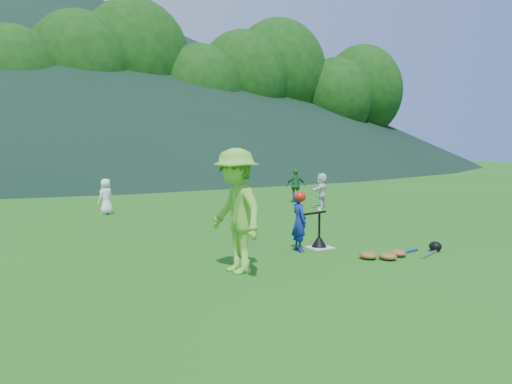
# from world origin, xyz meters

# --- Properties ---
(ground) EXTENTS (120.00, 120.00, 0.00)m
(ground) POSITION_xyz_m (0.00, 0.00, 0.00)
(ground) COLOR #1A5F15
(ground) RESTS_ON ground
(home_plate) EXTENTS (0.45, 0.45, 0.02)m
(home_plate) POSITION_xyz_m (0.00, 0.00, 0.01)
(home_plate) COLOR silver
(home_plate) RESTS_ON ground
(baseball) EXTENTS (0.08, 0.08, 0.08)m
(baseball) POSITION_xyz_m (0.00, 0.00, 0.74)
(baseball) COLOR white
(baseball) RESTS_ON batting_tee
(batter_child) EXTENTS (0.33, 0.45, 1.11)m
(batter_child) POSITION_xyz_m (-0.51, -0.05, 0.56)
(batter_child) COLOR navy
(batter_child) RESTS_ON ground
(adult_coach) EXTENTS (0.76, 1.27, 1.93)m
(adult_coach) POSITION_xyz_m (-2.28, -0.92, 0.97)
(adult_coach) COLOR #73C439
(adult_coach) RESTS_ON ground
(fielder_a) EXTENTS (0.61, 0.54, 1.05)m
(fielder_a) POSITION_xyz_m (-2.47, 7.07, 0.52)
(fielder_a) COLOR white
(fielder_a) RESTS_ON ground
(fielder_c) EXTENTS (0.76, 0.50, 1.20)m
(fielder_c) POSITION_xyz_m (4.20, 7.05, 0.60)
(fielder_c) COLOR #227236
(fielder_c) RESTS_ON ground
(fielder_d) EXTENTS (1.06, 0.86, 1.13)m
(fielder_d) POSITION_xyz_m (4.10, 5.38, 0.56)
(fielder_d) COLOR white
(fielder_d) RESTS_ON ground
(batting_tee) EXTENTS (0.30, 0.30, 0.68)m
(batting_tee) POSITION_xyz_m (0.00, 0.00, 0.13)
(batting_tee) COLOR black
(batting_tee) RESTS_ON home_plate
(batter_gear) EXTENTS (0.73, 0.26, 0.47)m
(batter_gear) POSITION_xyz_m (-0.48, -0.06, 1.01)
(batter_gear) COLOR red
(batter_gear) RESTS_ON ground
(equipment_pile) EXTENTS (1.80, 0.65, 0.19)m
(equipment_pile) POSITION_xyz_m (0.76, -1.33, 0.07)
(equipment_pile) COLOR olive
(equipment_pile) RESTS_ON ground
(outfield_fence) EXTENTS (70.07, 0.08, 1.33)m
(outfield_fence) POSITION_xyz_m (0.00, 28.00, 0.70)
(outfield_fence) COLOR gray
(outfield_fence) RESTS_ON ground
(tree_line) EXTENTS (70.04, 11.40, 14.82)m
(tree_line) POSITION_xyz_m (0.20, 33.83, 8.21)
(tree_line) COLOR #382314
(tree_line) RESTS_ON ground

